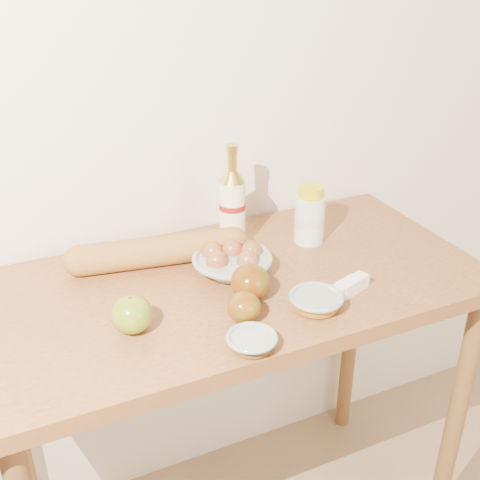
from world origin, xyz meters
name	(u,v)px	position (x,y,z in m)	size (l,w,h in m)	color
back_wall	(180,82)	(0.00, 1.51, 1.30)	(3.50, 0.02, 2.60)	white
table	(235,322)	(0.00, 1.18, 0.78)	(1.20, 0.60, 0.90)	#A56635
bourbon_bottle	(232,206)	(0.07, 1.34, 1.01)	(0.09, 0.09, 0.28)	white
cream_bottle	(310,216)	(0.26, 1.28, 0.97)	(0.09, 0.09, 0.16)	white
egg_bowl	(232,261)	(0.01, 1.22, 0.93)	(0.26, 0.26, 0.07)	#99A7A0
baguette	(158,251)	(-0.14, 1.32, 0.94)	(0.46, 0.15, 0.08)	#BC8439
apple_yellowgreen	(132,314)	(-0.28, 1.08, 0.94)	(0.10, 0.10, 0.08)	#9D901F
apple_redgreen_front	(244,307)	(-0.05, 1.02, 0.93)	(0.09, 0.09, 0.07)	#970F08
apple_redgreen_right	(250,282)	(0.00, 1.09, 0.94)	(0.11, 0.11, 0.08)	maroon
sugar_bowl	(252,341)	(-0.08, 0.92, 0.92)	(0.11, 0.11, 0.03)	#99A7A1
syrup_bowl	(316,301)	(0.11, 0.99, 0.92)	(0.15, 0.15, 0.03)	#94A19D
butter_stick	(349,287)	(0.21, 1.02, 0.92)	(0.12, 0.06, 0.03)	#FFF9C5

